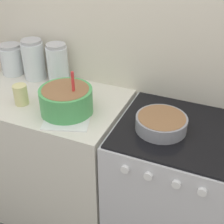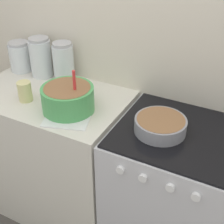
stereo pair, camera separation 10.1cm
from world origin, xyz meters
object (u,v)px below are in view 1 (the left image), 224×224
storage_jar_middle (34,62)px  baking_pan (161,123)px  storage_jar_right (58,67)px  tin_can (21,95)px  storage_jar_left (12,61)px  stove (170,194)px  mixing_bowl (66,99)px

storage_jar_middle → baking_pan: bearing=-14.9°
storage_jar_right → tin_can: bearing=-100.7°
storage_jar_left → storage_jar_middle: 0.18m
storage_jar_right → stove: bearing=-13.8°
baking_pan → storage_jar_left: (-1.09, 0.24, 0.05)m
mixing_bowl → storage_jar_left: mixing_bowl is taller
stove → baking_pan: (-0.09, -0.04, 0.51)m
storage_jar_middle → tin_can: size_ratio=2.23×
baking_pan → tin_can: tin_can is taller
storage_jar_left → storage_jar_right: size_ratio=0.78×
storage_jar_right → tin_can: 0.32m
mixing_bowl → storage_jar_right: 0.36m
stove → tin_can: 1.03m
baking_pan → storage_jar_middle: size_ratio=0.99×
mixing_bowl → storage_jar_left: 0.64m
baking_pan → storage_jar_middle: bearing=165.1°
storage_jar_right → baking_pan: bearing=-18.3°
baking_pan → storage_jar_middle: 0.95m
tin_can → baking_pan: bearing=4.8°
stove → storage_jar_right: (-0.82, 0.20, 0.58)m
mixing_bowl → tin_can: mixing_bowl is taller
mixing_bowl → storage_jar_middle: storage_jar_middle is taller
storage_jar_left → storage_jar_right: (0.35, 0.00, 0.02)m
baking_pan → tin_can: size_ratio=2.22×
tin_can → storage_jar_middle: bearing=111.0°
tin_can → mixing_bowl: bearing=5.1°
storage_jar_left → tin_can: size_ratio=1.74×
stove → storage_jar_middle: (-1.00, 0.20, 0.58)m
baking_pan → storage_jar_right: bearing=161.7°
baking_pan → tin_can: 0.80m
mixing_bowl → storage_jar_middle: (-0.40, 0.28, 0.03)m
storage_jar_right → storage_jar_middle: bearing=180.0°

